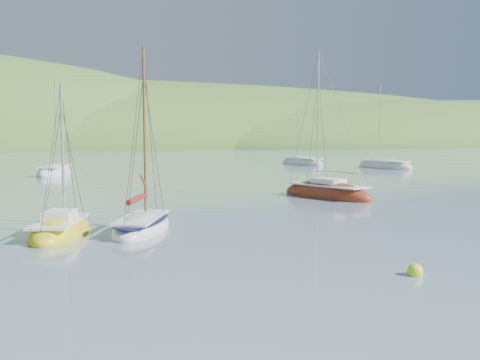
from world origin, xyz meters
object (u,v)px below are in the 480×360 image
object	(u,v)px
sloop_red	(327,194)
distant_sloop_d	(385,167)
distant_sloop_b	(302,163)
daysailer_white	(142,226)
distant_sloop_a	(55,173)
sailboat_yellow	(61,231)

from	to	relation	value
sloop_red	distant_sloop_d	size ratio (longest dim) A/B	0.96
distant_sloop_b	distant_sloop_d	world-z (taller)	distant_sloop_b
daysailer_white	distant_sloop_a	bearing A→B (deg)	119.97
sailboat_yellow	distant_sloop_d	xyz separation A→B (m)	(37.78, 33.55, 0.02)
daysailer_white	sailboat_yellow	bearing A→B (deg)	-156.53
distant_sloop_a	distant_sloop_d	bearing A→B (deg)	14.19
distant_sloop_a	distant_sloop_d	world-z (taller)	distant_sloop_d
distant_sloop_b	distant_sloop_d	xyz separation A→B (m)	(6.58, -10.10, 0.00)
daysailer_white	distant_sloop_d	distance (m)	47.98
distant_sloop_a	distant_sloop_b	size ratio (longest dim) A/B	0.98
sailboat_yellow	distant_sloop_d	size ratio (longest dim) A/B	0.63
daysailer_white	sailboat_yellow	distance (m)	3.44
distant_sloop_b	distant_sloop_a	bearing A→B (deg)	178.50
distant_sloop_d	sailboat_yellow	bearing A→B (deg)	-157.62
distant_sloop_b	distant_sloop_d	bearing A→B (deg)	-73.49
distant_sloop_d	distant_sloop_b	bearing A→B (deg)	103.86
sloop_red	distant_sloop_a	xyz separation A→B (m)	(-17.89, 26.41, -0.02)
distant_sloop_a	sailboat_yellow	bearing A→B (deg)	-72.17
daysailer_white	sailboat_yellow	xyz separation A→B (m)	(-3.44, -0.04, -0.03)
sloop_red	distant_sloop_d	world-z (taller)	distant_sloop_d
sailboat_yellow	distant_sloop_b	xyz separation A→B (m)	(31.19, 43.65, 0.02)
sailboat_yellow	distant_sloop_a	distance (m)	35.02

